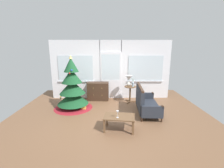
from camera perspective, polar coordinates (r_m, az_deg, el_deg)
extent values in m
plane|color=brown|center=(5.27, -0.50, -12.05)|extent=(6.76, 6.76, 0.00)
cube|color=white|center=(7.09, -13.00, 4.98)|extent=(2.15, 0.08, 2.55)
cube|color=white|center=(7.09, 11.94, 5.04)|extent=(2.15, 0.08, 2.55)
cube|color=white|center=(6.85, -0.55, 13.65)|extent=(0.94, 0.08, 0.50)
cube|color=silver|center=(6.92, -0.53, 3.03)|extent=(0.90, 0.05, 2.05)
cube|color=white|center=(7.03, -0.52, -1.62)|extent=(0.78, 0.02, 0.80)
cube|color=silver|center=(6.84, -0.53, 6.09)|extent=(0.78, 0.01, 1.10)
cube|color=silver|center=(7.02, -13.13, 5.52)|extent=(1.50, 0.01, 1.10)
cube|color=silver|center=(7.02, 12.07, 5.57)|extent=(1.50, 0.01, 1.10)
cube|color=silver|center=(7.11, -12.91, 0.95)|extent=(1.59, 0.06, 0.03)
cube|color=silver|center=(7.11, 11.87, 1.00)|extent=(1.59, 0.06, 0.03)
cylinder|color=#4C331E|center=(6.18, -13.90, -7.39)|extent=(0.10, 0.10, 0.23)
cone|color=maroon|center=(6.20, -13.87, -7.95)|extent=(1.44, 1.44, 0.10)
cone|color=#194C28|center=(6.08, -14.06, -4.68)|extent=(1.15, 1.15, 0.51)
cone|color=#194C28|center=(5.97, -14.28, -0.96)|extent=(0.94, 0.94, 0.51)
cone|color=#194C28|center=(5.89, -14.50, 2.87)|extent=(0.74, 0.74, 0.51)
cone|color=#194C28|center=(5.83, -14.73, 6.80)|extent=(0.53, 0.53, 0.51)
cone|color=#E0BC4C|center=(5.81, -14.89, 9.48)|extent=(0.12, 0.12, 0.12)
sphere|color=red|center=(5.63, -15.18, 3.85)|extent=(0.06, 0.06, 0.06)
sphere|color=gold|center=(5.86, -18.14, -4.46)|extent=(0.06, 0.06, 0.06)
sphere|color=silver|center=(6.17, -18.26, -4.95)|extent=(0.07, 0.07, 0.07)
sphere|color=#264CB2|center=(5.60, -14.50, 4.89)|extent=(0.07, 0.07, 0.07)
sphere|color=red|center=(5.99, -13.17, 5.88)|extent=(0.06, 0.06, 0.06)
cube|color=#3D281C|center=(6.83, -5.08, -2.62)|extent=(0.92, 0.45, 0.78)
sphere|color=tan|center=(6.60, -6.89, -1.53)|extent=(0.03, 0.03, 0.03)
sphere|color=tan|center=(6.55, -3.78, -1.57)|extent=(0.03, 0.03, 0.03)
sphere|color=tan|center=(6.68, -6.82, -4.03)|extent=(0.03, 0.03, 0.03)
sphere|color=tan|center=(6.63, -3.74, -4.07)|extent=(0.03, 0.03, 0.03)
cylinder|color=#3D281C|center=(5.17, 17.57, -12.33)|extent=(0.05, 0.05, 0.14)
cylinder|color=#3D281C|center=(6.43, 14.42, -7.02)|extent=(0.05, 0.05, 0.14)
cylinder|color=#3D281C|center=(5.05, 10.82, -12.56)|extent=(0.05, 0.05, 0.14)
cylinder|color=#3D281C|center=(6.33, 9.06, -7.07)|extent=(0.05, 0.05, 0.14)
cube|color=#282D38|center=(5.68, 12.92, -8.16)|extent=(0.79, 1.38, 0.14)
cube|color=#282D38|center=(5.51, 10.05, -4.51)|extent=(0.19, 1.35, 0.62)
cube|color=#3D281C|center=(5.42, 10.19, -1.08)|extent=(0.15, 1.32, 0.06)
cube|color=#282D38|center=(4.99, 14.44, -9.84)|extent=(0.67, 0.13, 0.38)
cylinder|color=#3D281C|center=(4.99, 17.86, -7.94)|extent=(0.09, 0.09, 0.09)
cube|color=#282D38|center=(6.31, 11.85, -4.78)|extent=(0.67, 0.13, 0.38)
cylinder|color=#3D281C|center=(6.31, 14.53, -3.30)|extent=(0.09, 0.09, 0.09)
cylinder|color=brown|center=(6.52, 6.62, -0.93)|extent=(0.48, 0.48, 0.02)
cylinder|color=brown|center=(6.61, 6.54, -3.79)|extent=(0.07, 0.07, 0.65)
cube|color=brown|center=(6.72, 7.84, -6.27)|extent=(0.20, 0.05, 0.04)
cube|color=brown|center=(6.82, 5.66, -5.91)|extent=(0.14, 0.20, 0.04)
cube|color=brown|center=(6.56, 5.92, -6.70)|extent=(0.14, 0.20, 0.04)
sphere|color=silver|center=(6.53, 6.08, -0.06)|extent=(0.16, 0.16, 0.16)
cylinder|color=silver|center=(6.50, 6.10, 1.05)|extent=(0.02, 0.02, 0.06)
cone|color=silver|center=(6.47, 6.13, 2.18)|extent=(0.28, 0.28, 0.20)
cylinder|color=#99ADBC|center=(6.45, 7.59, -0.26)|extent=(0.09, 0.09, 0.16)
sphere|color=#99ADBC|center=(6.43, 7.61, 0.43)|extent=(0.10, 0.10, 0.10)
cylinder|color=#4C7042|center=(6.41, 7.45, 1.30)|extent=(0.07, 0.01, 0.17)
cylinder|color=#4C7042|center=(6.41, 7.64, 1.30)|extent=(0.01, 0.01, 0.18)
cylinder|color=#4C7042|center=(6.41, 7.82, 1.30)|extent=(0.07, 0.01, 0.17)
cube|color=brown|center=(4.41, 2.62, -11.75)|extent=(0.90, 0.63, 0.03)
cube|color=brown|center=(4.34, -2.84, -15.11)|extent=(0.05, 0.05, 0.37)
cube|color=brown|center=(4.29, 7.59, -15.61)|extent=(0.05, 0.05, 0.37)
cube|color=brown|center=(4.73, -1.89, -12.61)|extent=(0.05, 0.05, 0.37)
cube|color=brown|center=(4.68, 7.58, -13.02)|extent=(0.05, 0.05, 0.37)
cylinder|color=silver|center=(4.31, 1.99, -12.06)|extent=(0.06, 0.06, 0.01)
cylinder|color=silver|center=(4.29, 2.00, -11.43)|extent=(0.01, 0.01, 0.10)
cone|color=silver|center=(4.25, 2.01, -10.26)|extent=(0.08, 0.08, 0.09)
cube|color=#D8C64C|center=(5.96, -10.38, -8.22)|extent=(0.18, 0.16, 0.18)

